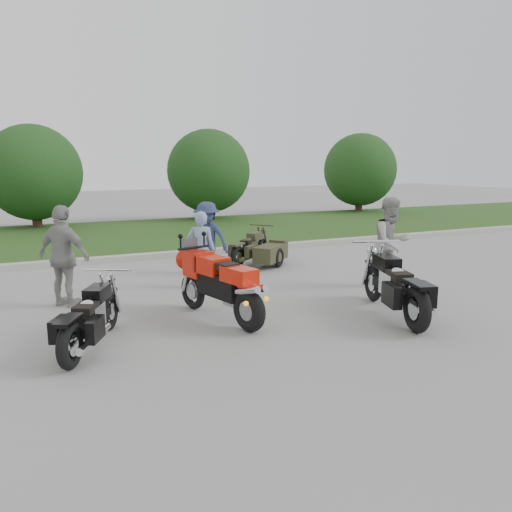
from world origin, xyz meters
name	(u,v)px	position (x,y,z in m)	size (l,w,h in m)	color
ground	(252,319)	(0.00, 0.00, 0.00)	(80.00, 80.00, 0.00)	gray
curb	(163,255)	(0.00, 6.00, 0.07)	(60.00, 0.30, 0.15)	#A2A099
grass_strip	(133,235)	(0.00, 10.15, 0.07)	(60.00, 8.00, 0.14)	#34581E
tree_mid_left	(33,173)	(-3.00, 13.50, 2.19)	(3.60, 3.60, 4.00)	#3F2B1C
tree_mid_right	(209,171)	(4.00, 13.50, 2.19)	(3.60, 3.60, 4.00)	#3F2B1C
tree_far_right	(360,170)	(12.00, 13.50, 2.19)	(3.60, 3.60, 4.00)	#3F2B1C
sportbike_red	(220,283)	(-0.49, 0.17, 0.64)	(0.83, 2.24, 1.08)	black
cruiser_left	(90,321)	(-2.63, -0.31, 0.42)	(1.09, 1.96, 0.82)	black
cruiser_right	(396,288)	(2.28, -0.90, 0.50)	(0.88, 2.48, 0.98)	black
cruiser_sidecar	(262,251)	(2.02, 3.90, 0.37)	(1.76, 1.78, 0.78)	black
person_stripe	(201,249)	(-0.06, 2.44, 0.81)	(0.59, 0.39, 1.61)	#8496B3
person_grey	(391,243)	(3.53, 0.78, 0.95)	(0.92, 0.72, 1.90)	#999994
person_denim	(207,238)	(0.47, 3.59, 0.85)	(1.10, 0.63, 1.70)	navy
person_back	(64,256)	(-2.76, 2.13, 0.93)	(1.09, 0.45, 1.86)	gray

